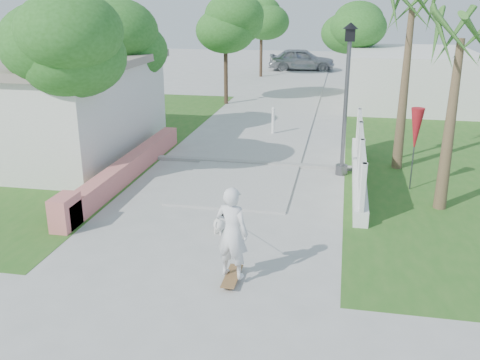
% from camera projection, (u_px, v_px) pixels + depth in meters
% --- Properties ---
extents(ground, '(90.00, 90.00, 0.00)m').
position_uv_depth(ground, '(202.00, 244.00, 11.63)').
color(ground, '#B7B7B2').
rests_on(ground, ground).
extents(path_strip, '(3.20, 36.00, 0.06)m').
position_uv_depth(path_strip, '(293.00, 92.00, 30.19)').
color(path_strip, '#B7B7B2').
rests_on(path_strip, ground).
extents(curb, '(6.50, 0.25, 0.10)m').
position_uv_depth(curb, '(250.00, 163.00, 17.18)').
color(curb, '#999993').
rests_on(curb, ground).
extents(grass_left, '(8.00, 20.00, 0.01)m').
position_uv_depth(grass_left, '(78.00, 138.00, 20.32)').
color(grass_left, '#2B601E').
rests_on(grass_left, ground).
extents(grass_right, '(8.00, 20.00, 0.01)m').
position_uv_depth(grass_right, '(467.00, 159.00, 17.78)').
color(grass_right, '#2B601E').
rests_on(grass_right, ground).
extents(pink_wall, '(0.45, 8.20, 0.80)m').
position_uv_depth(pink_wall, '(123.00, 172.00, 15.42)').
color(pink_wall, '#D8756E').
rests_on(pink_wall, ground).
extents(house_left, '(8.40, 7.40, 3.23)m').
position_uv_depth(house_left, '(18.00, 105.00, 18.12)').
color(house_left, silver).
rests_on(house_left, ground).
extents(lattice_fence, '(0.35, 7.00, 1.50)m').
position_uv_depth(lattice_fence, '(359.00, 163.00, 15.48)').
color(lattice_fence, white).
rests_on(lattice_fence, ground).
extents(building_right, '(6.00, 8.00, 2.60)m').
position_uv_depth(building_right, '(409.00, 77.00, 26.83)').
color(building_right, silver).
rests_on(building_right, ground).
extents(street_lamp, '(0.44, 0.44, 4.44)m').
position_uv_depth(street_lamp, '(346.00, 95.00, 15.42)').
color(street_lamp, '#59595E').
rests_on(street_lamp, ground).
extents(bollard, '(0.14, 0.14, 1.09)m').
position_uv_depth(bollard, '(273.00, 120.00, 20.69)').
color(bollard, white).
rests_on(bollard, ground).
extents(patio_umbrella, '(0.36, 0.36, 2.30)m').
position_uv_depth(patio_umbrella, '(416.00, 131.00, 14.39)').
color(patio_umbrella, '#59595E').
rests_on(patio_umbrella, ground).
extents(tree_left_near, '(3.60, 3.60, 5.28)m').
position_uv_depth(tree_left_near, '(62.00, 48.00, 13.97)').
color(tree_left_near, '#4C3826').
rests_on(tree_left_near, ground).
extents(tree_left_mid, '(3.20, 3.20, 4.85)m').
position_uv_depth(tree_left_mid, '(114.00, 44.00, 19.37)').
color(tree_left_mid, '#4C3826').
rests_on(tree_left_mid, ground).
extents(tree_path_left, '(3.40, 3.40, 5.23)m').
position_uv_depth(tree_path_left, '(226.00, 25.00, 25.77)').
color(tree_path_left, '#4C3826').
rests_on(tree_path_left, ground).
extents(tree_path_right, '(3.00, 3.00, 4.79)m').
position_uv_depth(tree_path_right, '(355.00, 29.00, 28.47)').
color(tree_path_right, '#4C3826').
rests_on(tree_path_right, ground).
extents(tree_path_far, '(3.20, 3.20, 5.17)m').
position_uv_depth(tree_path_far, '(262.00, 18.00, 35.02)').
color(tree_path_far, '#4C3826').
rests_on(tree_path_far, ground).
extents(palm_far, '(1.80, 1.80, 5.30)m').
position_uv_depth(palm_far, '(411.00, 20.00, 15.38)').
color(palm_far, brown).
rests_on(palm_far, ground).
extents(palm_near, '(1.80, 1.80, 4.70)m').
position_uv_depth(palm_near, '(460.00, 49.00, 12.34)').
color(palm_near, brown).
rests_on(palm_near, ground).
extents(skateboarder, '(1.09, 2.78, 1.88)m').
position_uv_depth(skateboarder, '(224.00, 222.00, 10.64)').
color(skateboarder, olive).
rests_on(skateboarder, ground).
extents(dog, '(0.37, 0.62, 0.43)m').
position_uv_depth(dog, '(220.00, 223.00, 12.14)').
color(dog, white).
rests_on(dog, ground).
extents(parked_car, '(4.89, 2.28, 1.62)m').
position_uv_depth(parked_car, '(302.00, 59.00, 38.97)').
color(parked_car, '#9FA2A7').
rests_on(parked_car, ground).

